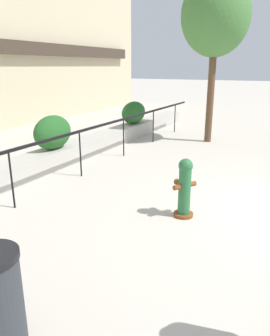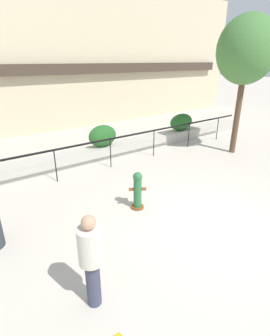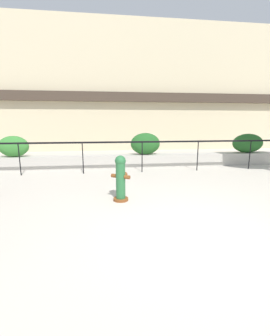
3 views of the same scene
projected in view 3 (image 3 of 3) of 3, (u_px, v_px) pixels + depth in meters
ground_plane at (190, 237)px, 3.63m from camera, size 120.00×120.00×0.00m
building_facade at (125, 88)px, 14.47m from camera, size 30.00×1.36×8.00m
planter_wall_low at (138, 160)px, 9.41m from camera, size 18.00×0.70×0.50m
fence_railing_segment at (142, 145)px, 8.18m from camera, size 15.00×0.05×1.15m
hedge_bush_0 at (14, 146)px, 8.67m from camera, size 1.13×0.64×0.81m
hedge_bush_1 at (145, 144)px, 9.31m from camera, size 1.22×0.70×0.89m
hedge_bush_2 at (248, 143)px, 9.88m from camera, size 1.40×0.70×0.83m
fire_hydrant at (121, 178)px, 5.23m from camera, size 0.49×0.49×1.08m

